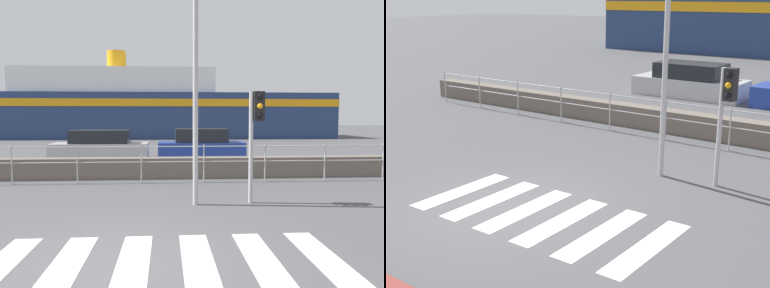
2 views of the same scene
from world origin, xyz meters
TOP-DOWN VIEW (x-y plane):
  - ground_plane at (0.00, 0.00)m, footprint 160.00×160.00m
  - crosswalk at (0.74, 0.00)m, footprint 4.95×2.40m
  - seawall at (0.00, 7.21)m, footprint 21.19×0.55m
  - harbor_fence at (0.00, 6.33)m, footprint 19.11×0.04m
  - traffic_light_far at (2.82, 3.50)m, footprint 0.34×0.32m
  - streetlamp at (1.42, 3.23)m, footprint 0.32×1.05m
  - ferry_boat at (-0.79, 31.68)m, footprint 32.71×7.74m
  - parked_car_silver at (-2.36, 13.04)m, footprint 4.52×1.78m
  - parked_car_blue at (2.45, 13.04)m, footprint 4.13×1.72m

SIDE VIEW (x-z plane):
  - ground_plane at x=0.00m, z-range 0.00..0.00m
  - crosswalk at x=0.74m, z-range 0.00..0.01m
  - seawall at x=0.00m, z-range 0.00..0.68m
  - parked_car_silver at x=-2.36m, z-range -0.10..1.27m
  - parked_car_blue at x=2.45m, z-range -0.11..1.33m
  - harbor_fence at x=0.00m, z-range 0.19..1.35m
  - traffic_light_far at x=2.82m, z-range 0.61..3.20m
  - ferry_boat at x=-0.79m, z-range -1.38..6.86m
  - streetlamp at x=1.42m, z-range 0.72..6.69m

